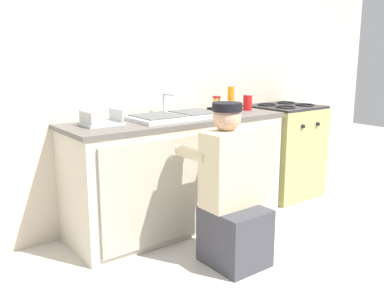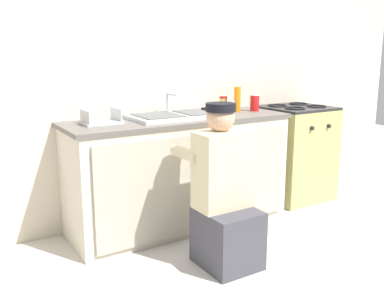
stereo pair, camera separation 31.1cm
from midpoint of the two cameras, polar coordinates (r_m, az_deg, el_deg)
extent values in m
plane|color=beige|center=(3.48, 3.50, -12.14)|extent=(12.00, 12.00, 0.00)
cube|color=beige|center=(3.73, -2.09, 9.35)|extent=(6.00, 0.10, 2.50)
cube|color=beige|center=(3.56, 0.80, -4.03)|extent=(1.84, 0.60, 0.88)
cube|color=#AFA694|center=(3.09, -3.00, -6.58)|extent=(0.81, 0.02, 0.77)
cube|color=#AFA694|center=(3.58, 9.50, -4.12)|extent=(0.81, 0.02, 0.77)
cube|color=#5B5651|center=(3.46, 0.83, 3.23)|extent=(1.88, 0.62, 0.03)
cube|color=silver|center=(3.46, 0.83, 3.76)|extent=(0.80, 0.44, 0.03)
cube|color=#4C4F51|center=(3.36, -1.91, 3.83)|extent=(0.33, 0.35, 0.01)
cube|color=#4C4F51|center=(3.56, 3.41, 4.29)|extent=(0.33, 0.35, 0.01)
cylinder|color=#B7BABF|center=(3.61, -0.80, 5.31)|extent=(0.02, 0.02, 0.18)
cylinder|color=#B7BABF|center=(3.53, -0.13, 6.63)|extent=(0.02, 0.16, 0.02)
cube|color=tan|center=(4.39, 15.48, -1.27)|extent=(0.63, 0.60, 0.89)
cube|color=#262628|center=(4.31, 15.82, 4.66)|extent=(0.62, 0.59, 0.02)
torus|color=black|center=(4.13, 15.71, 4.61)|extent=(0.19, 0.19, 0.02)
torus|color=black|center=(4.34, 18.28, 4.79)|extent=(0.19, 0.19, 0.02)
torus|color=black|center=(4.29, 13.36, 5.00)|extent=(0.19, 0.19, 0.02)
torus|color=black|center=(4.50, 15.94, 5.17)|extent=(0.19, 0.19, 0.02)
cylinder|color=black|center=(4.05, 17.88, 1.99)|extent=(0.04, 0.02, 0.04)
cylinder|color=black|center=(4.22, 19.84, 2.24)|extent=(0.04, 0.02, 0.04)
cube|color=#3F3F47|center=(2.99, 7.79, -12.29)|extent=(0.36, 0.40, 0.40)
cube|color=beige|center=(2.87, 7.29, -3.49)|extent=(0.38, 0.22, 0.52)
sphere|color=tan|center=(2.83, 6.97, 3.44)|extent=(0.19, 0.19, 0.19)
cylinder|color=black|center=(2.82, 7.00, 4.87)|extent=(0.20, 0.20, 0.06)
cube|color=black|center=(2.89, 5.93, 4.69)|extent=(0.13, 0.09, 0.02)
cylinder|color=beige|center=(2.91, 2.25, -1.36)|extent=(0.08, 0.30, 0.08)
cylinder|color=beige|center=(3.11, 7.46, -0.59)|extent=(0.08, 0.30, 0.08)
cube|color=#B2B7BC|center=(3.20, -9.30, 2.82)|extent=(0.28, 0.22, 0.02)
cube|color=#B2B7BC|center=(3.15, -11.34, 3.52)|extent=(0.01, 0.21, 0.10)
cube|color=#B2B7BC|center=(3.24, -7.38, 3.89)|extent=(0.01, 0.21, 0.10)
cylinder|color=red|center=(3.92, 10.62, 5.34)|extent=(0.08, 0.08, 0.14)
cylinder|color=white|center=(3.91, 10.66, 6.45)|extent=(0.08, 0.08, 0.01)
cylinder|color=#DBB760|center=(3.93, 6.47, 5.27)|extent=(0.07, 0.07, 0.11)
cylinder|color=#B21E19|center=(3.92, 6.49, 6.20)|extent=(0.07, 0.07, 0.02)
cylinder|color=orange|center=(3.87, 8.37, 5.93)|extent=(0.06, 0.06, 0.22)
cylinder|color=white|center=(3.86, 8.42, 7.78)|extent=(0.03, 0.03, 0.03)
cylinder|color=#ADC6CC|center=(3.80, 7.63, 4.94)|extent=(0.06, 0.06, 0.10)
camera|label=1|loc=(0.16, -87.33, 0.57)|focal=40.00mm
camera|label=2|loc=(0.16, 92.67, -0.57)|focal=40.00mm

